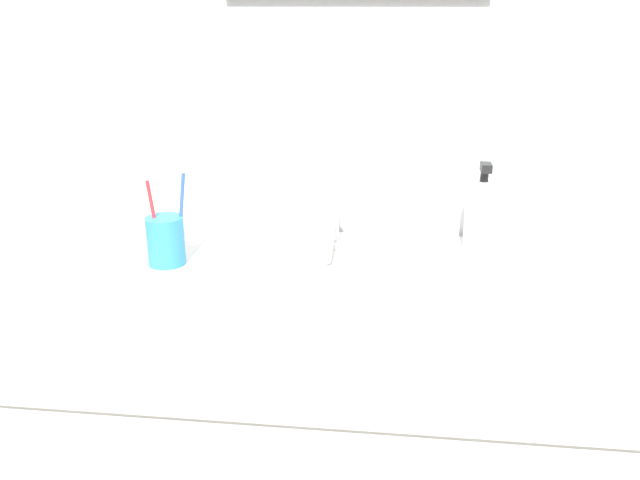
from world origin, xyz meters
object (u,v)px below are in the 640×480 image
(faucet, at_px, (332,228))
(toothbrush_cup, at_px, (166,241))
(soap_dispenser, at_px, (481,216))
(toothbrush_blue, at_px, (182,204))
(toothbrush_red, at_px, (152,209))

(faucet, xyz_separation_m, toothbrush_cup, (-0.30, -0.11, 0.00))
(faucet, relative_size, soap_dispenser, 0.93)
(toothbrush_blue, bearing_deg, toothbrush_cup, -158.82)
(toothbrush_cup, bearing_deg, toothbrush_red, -166.55)
(toothbrush_red, bearing_deg, soap_dispenser, 12.54)
(faucet, xyz_separation_m, toothbrush_blue, (-0.27, -0.10, 0.07))
(faucet, distance_m, toothbrush_cup, 0.32)
(faucet, height_order, toothbrush_red, toothbrush_red)
(soap_dispenser, bearing_deg, toothbrush_cup, -167.49)
(toothbrush_red, height_order, soap_dispenser, toothbrush_red)
(toothbrush_blue, xyz_separation_m, soap_dispenser, (0.56, 0.12, -0.04))
(soap_dispenser, bearing_deg, faucet, -176.23)
(toothbrush_red, xyz_separation_m, soap_dispenser, (0.61, 0.14, -0.03))
(toothbrush_cup, relative_size, soap_dispenser, 0.50)
(toothbrush_red, distance_m, soap_dispenser, 0.63)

